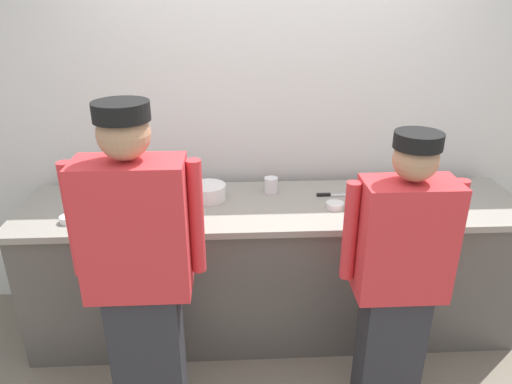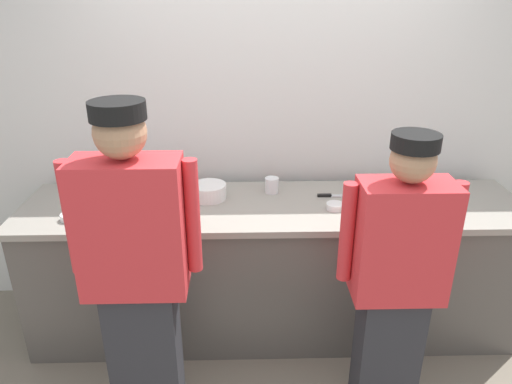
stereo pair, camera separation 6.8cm
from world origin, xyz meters
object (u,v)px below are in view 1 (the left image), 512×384
chef_center (399,277)px  chefs_knife (334,195)px  chef_near_left (140,272)px  squeeze_bottle_primary (387,201)px  plate_stack_front (208,192)px  ramekin_yellow_sauce (335,205)px  sheet_tray (408,198)px  mixing_bowl_steel (123,194)px  deli_cup (271,185)px  ramekin_green_sauce (68,219)px

chef_center → chefs_knife: bearing=101.2°
chef_near_left → squeeze_bottle_primary: bearing=21.9°
plate_stack_front → squeeze_bottle_primary: (1.06, -0.30, 0.05)m
chef_center → ramekin_yellow_sauce: 0.68m
chef_center → sheet_tray: chef_center is taller
squeeze_bottle_primary → sheet_tray: bearing=46.1°
chefs_knife → mixing_bowl_steel: bearing=-179.3°
squeeze_bottle_primary → deli_cup: squeeze_bottle_primary is taller
deli_cup → plate_stack_front: bearing=-168.4°
chef_near_left → ramekin_green_sauce: 0.75m
chef_center → plate_stack_front: size_ratio=7.12×
chef_near_left → deli_cup: size_ratio=17.17×
chef_near_left → squeeze_bottle_primary: chef_near_left is taller
ramekin_green_sauce → chef_near_left: bearing=-48.1°
chef_near_left → chef_center: chef_near_left is taller
mixing_bowl_steel → ramekin_yellow_sauce: size_ratio=3.36×
squeeze_bottle_primary → chef_center: bearing=-99.0°
chef_center → mixing_bowl_steel: chef_center is taller
ramekin_yellow_sauce → deli_cup: (-0.37, 0.27, 0.03)m
plate_stack_front → ramekin_green_sauce: bearing=-160.0°
plate_stack_front → sheet_tray: plate_stack_front is taller
mixing_bowl_steel → squeeze_bottle_primary: (1.60, -0.29, 0.05)m
ramekin_green_sauce → chefs_knife: size_ratio=0.36×
sheet_tray → mixing_bowl_steel: bearing=177.7°
sheet_tray → ramekin_green_sauce: 2.07m
mixing_bowl_steel → ramekin_green_sauce: mixing_bowl_steel is taller
chef_center → squeeze_bottle_primary: 0.55m
squeeze_bottle_primary → ramekin_yellow_sauce: squeeze_bottle_primary is taller
sheet_tray → ramekin_yellow_sauce: (-0.49, -0.10, 0.01)m
mixing_bowl_steel → deli_cup: 0.95m
chef_near_left → mixing_bowl_steel: (-0.24, 0.84, 0.04)m
chef_near_left → ramekin_yellow_sauce: bearing=31.8°
ramekin_green_sauce → deli_cup: deli_cup is taller
plate_stack_front → ramekin_yellow_sauce: size_ratio=2.11×
deli_cup → sheet_tray: bearing=-11.0°
squeeze_bottle_primary → ramekin_yellow_sauce: bearing=156.6°
plate_stack_front → chefs_knife: bearing=0.6°
chef_center → ramekin_yellow_sauce: size_ratio=15.00×
sheet_tray → squeeze_bottle_primary: bearing=-133.9°
mixing_bowl_steel → chefs_knife: (1.35, 0.02, -0.05)m
deli_cup → chefs_knife: size_ratio=0.37×
plate_stack_front → mixing_bowl_steel: mixing_bowl_steel is taller
chef_center → sheet_tray: bearing=68.3°
deli_cup → chefs_knife: (0.41, -0.08, -0.05)m
plate_stack_front → chefs_knife: (0.81, 0.01, -0.04)m
plate_stack_front → squeeze_bottle_primary: 1.10m
ramekin_green_sauce → deli_cup: bearing=17.3°
chef_near_left → sheet_tray: (1.56, 0.76, 0.00)m
mixing_bowl_steel → sheet_tray: size_ratio=0.86×
ramekin_yellow_sauce → chefs_knife: ramekin_yellow_sauce is taller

